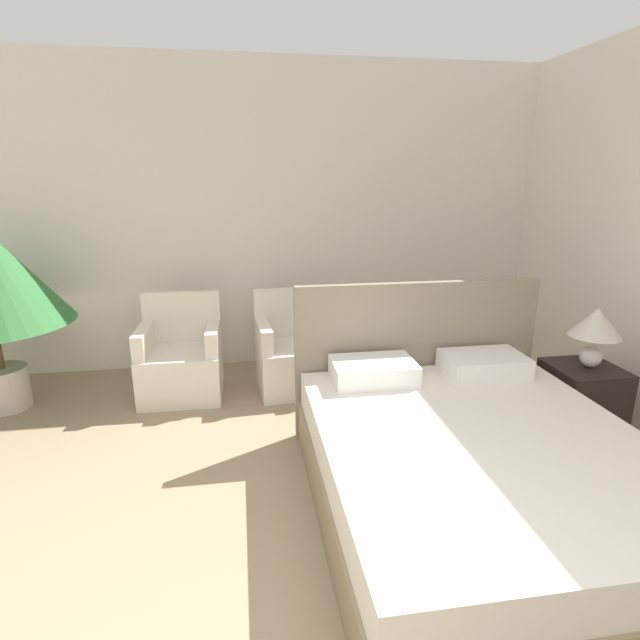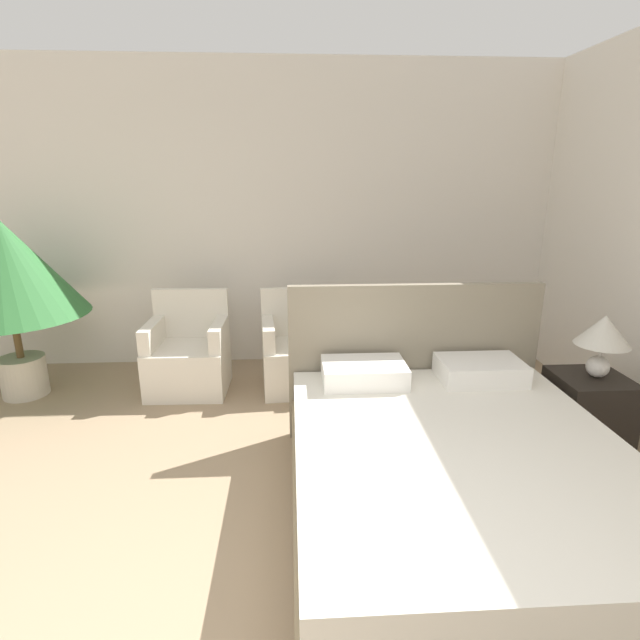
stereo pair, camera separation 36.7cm
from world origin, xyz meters
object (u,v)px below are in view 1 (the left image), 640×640
(bed, at_px, (473,466))
(armchair_near_window_left, at_px, (182,364))
(armchair_near_window_right, at_px, (296,358))
(table_lamp, at_px, (596,326))
(nightstand, at_px, (581,400))

(bed, distance_m, armchair_near_window_left, 2.60)
(armchair_near_window_right, xyz_separation_m, table_lamp, (2.00, -1.16, 0.55))
(armchair_near_window_right, relative_size, table_lamp, 2.00)
(bed, bearing_deg, armchair_near_window_left, 133.62)
(bed, height_order, armchair_near_window_right, bed)
(bed, relative_size, nightstand, 4.00)
(table_lamp, bearing_deg, nightstand, 178.80)
(armchair_near_window_left, distance_m, table_lamp, 3.26)
(nightstand, relative_size, table_lamp, 1.23)
(table_lamp, bearing_deg, bed, -149.44)
(bed, relative_size, table_lamp, 4.91)
(armchair_near_window_left, bearing_deg, armchair_near_window_right, 1.36)
(armchair_near_window_left, bearing_deg, nightstand, -20.01)
(nightstand, distance_m, table_lamp, 0.57)
(armchair_near_window_left, distance_m, nightstand, 3.19)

